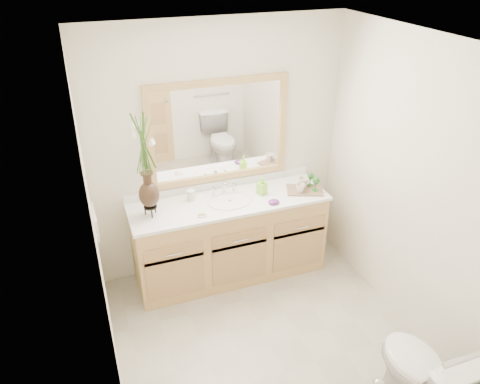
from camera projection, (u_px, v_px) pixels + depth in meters
name	position (u px, v px, depth m)	size (l,w,h in m)	color
floor	(270.00, 345.00, 3.85)	(2.60, 2.60, 0.00)	#BDB8A1
ceiling	(283.00, 46.00, 2.70)	(2.40, 2.60, 0.02)	white
wall_back	(219.00, 152.00, 4.35)	(2.40, 0.02, 2.40)	white
wall_front	(388.00, 360.00, 2.21)	(2.40, 0.02, 2.40)	white
wall_left	(100.00, 257.00, 2.91)	(0.02, 2.60, 2.40)	white
wall_right	(416.00, 193.00, 3.64)	(0.02, 2.60, 2.40)	white
vanity	(230.00, 239.00, 4.50)	(1.80, 0.55, 0.80)	#D6B668
counter	(229.00, 202.00, 4.30)	(1.84, 0.57, 0.03)	white
sink	(230.00, 206.00, 4.30)	(0.38, 0.34, 0.23)	white
mirror	(219.00, 132.00, 4.23)	(1.32, 0.04, 0.97)	white
switch_plate	(96.00, 224.00, 3.65)	(0.02, 0.12, 0.12)	white
toilet	(422.00, 376.00, 3.13)	(0.42, 0.75, 0.74)	white
flower_vase	(145.00, 154.00, 3.79)	(0.21, 0.21, 0.85)	black
tumbler	(191.00, 195.00, 4.28)	(0.08, 0.08, 0.10)	beige
soap_dish	(202.00, 214.00, 4.05)	(0.09, 0.09, 0.03)	beige
soap_bottle	(262.00, 186.00, 4.37)	(0.07, 0.07, 0.15)	#90E736
purple_dish	(274.00, 202.00, 4.23)	(0.11, 0.08, 0.04)	#612777
tray	(305.00, 190.00, 4.45)	(0.34, 0.22, 0.02)	brown
mug_left	(300.00, 188.00, 4.38)	(0.09, 0.08, 0.09)	beige
mug_right	(303.00, 182.00, 4.46)	(0.10, 0.10, 0.10)	beige
goblet_front	(316.00, 181.00, 4.37)	(0.07, 0.07, 0.15)	#226823
goblet_back	(310.00, 177.00, 4.47)	(0.06, 0.06, 0.13)	#226823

